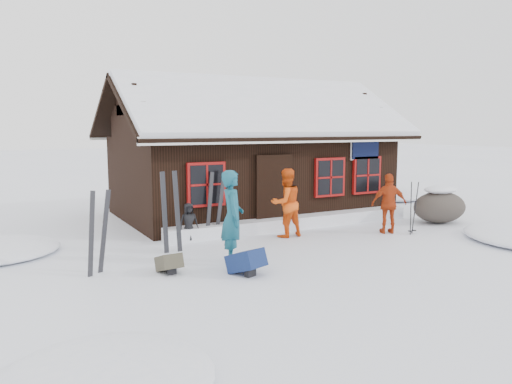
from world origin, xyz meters
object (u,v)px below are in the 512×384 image
Objects in this scene: skier_orange_left at (286,203)px; ski_pair_left at (98,233)px; skier_teal at (232,217)px; boulder at (440,206)px; ski_poles at (413,209)px; skier_orange_right at (389,204)px; skier_crouched at (189,222)px; backpack_olive at (169,266)px; backpack_blue at (246,265)px.

ski_pair_left is at bearing 9.21° from skier_orange_left.
boulder is (7.32, 1.12, -0.47)m from skier_teal.
ski_poles is at bearing -66.79° from skier_teal.
ski_poles is (-1.88, -0.77, 0.17)m from boulder.
ski_pair_left is 1.17× the size of ski_poles.
skier_orange_right is 1.12× the size of ski_poles.
skier_orange_right reaches higher than skier_crouched.
skier_teal is 1.10× the size of skier_orange_left.
skier_crouched is 2.72m from backpack_olive.
skier_crouched is 7.50m from boulder.
skier_teal is at bearing -171.29° from boulder.
ski_poles is at bearing 154.25° from skier_orange_left.
skier_orange_left is at bearing 157.45° from ski_poles.
skier_crouched is 1.85× the size of backpack_olive.
boulder is (5.01, -0.52, -0.38)m from skier_orange_left.
skier_orange_left is at bearing -11.91° from skier_crouched.
skier_orange_left is at bearing 25.77° from backpack_blue.
skier_orange_right reaches higher than backpack_olive.
skier_teal is 1.16× the size of ski_pair_left.
skier_crouched is (-5.02, 1.60, -0.32)m from skier_orange_right.
skier_orange_left is (2.31, 1.65, -0.09)m from skier_teal.
skier_teal reaches higher than skier_orange_right.
ski_pair_left is (-7.51, -0.14, -0.01)m from skier_orange_right.
skier_teal reaches higher than backpack_blue.
backpack_blue is (-0.11, -0.82, -0.79)m from skier_teal.
backpack_blue is at bearing -50.27° from ski_pair_left.
skier_teal is at bearing -176.36° from ski_poles.
skier_orange_right is at bearing 3.17° from backpack_olive.
skier_crouched is at bearing -18.65° from skier_orange_left.
boulder is (7.40, -1.19, 0.02)m from skier_crouched.
skier_teal reaches higher than backpack_olive.
skier_orange_left is at bearing -8.41° from ski_pair_left.
backpack_olive is (-3.70, -1.70, -0.74)m from skier_orange_left.
skier_orange_right is 2.48× the size of backpack_blue.
backpack_blue is 1.24× the size of backpack_olive.
skier_crouched is at bearing 69.73° from backpack_blue.
backpack_blue is at bearing 42.34° from skier_orange_left.
skier_crouched reaches higher than backpack_olive.
skier_teal is at bearing -1.51° from backpack_olive.
ski_pair_left is (-4.89, -1.08, -0.10)m from skier_orange_left.
ski_pair_left is at bearing 178.40° from ski_poles.
boulder is 9.92m from ski_pair_left.
skier_crouched is at bearing 170.89° from boulder.
backpack_olive is at bearing 129.05° from backpack_blue.
boulder is at bearing 170.83° from skier_orange_left.
skier_crouched is at bearing 160.45° from ski_poles.
skier_orange_right is at bearing -170.11° from boulder.
ski_poles reaches higher than backpack_olive.
skier_orange_right is at bearing 157.07° from skier_orange_left.
ski_pair_left reaches higher than boulder.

